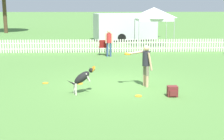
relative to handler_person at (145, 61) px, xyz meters
name	(u,v)px	position (x,y,z in m)	size (l,w,h in m)	color
ground_plane	(117,85)	(-1.01, 0.29, -0.96)	(240.00, 240.00, 0.00)	#4C7A38
handler_person	(145,61)	(0.00, 0.00, 0.00)	(1.03, 0.43, 1.54)	tan
leaping_dog	(83,77)	(-2.27, -0.83, -0.39)	(1.01, 0.52, 0.93)	black
frisbee_near_handler	(138,96)	(-0.40, -1.25, -0.94)	(0.23, 0.23, 0.02)	orange
frisbee_near_dog	(80,83)	(-2.44, 0.51, -0.94)	(0.23, 0.23, 0.02)	orange
frisbee_midfield	(45,83)	(-3.78, 0.64, -0.94)	(0.23, 0.23, 0.02)	orange
backpack_on_grass	(172,91)	(0.72, -1.33, -0.78)	(0.33, 0.29, 0.36)	maroon
picket_fence	(109,46)	(-1.01, 8.52, -0.53)	(27.94, 0.04, 0.84)	silver
folding_chair_blue_left	(103,46)	(-1.44, 7.38, -0.39)	(0.50, 0.52, 0.93)	#333338
canopy_tent_main	(154,14)	(2.32, 11.46, 1.36)	(2.50, 2.50, 2.80)	#B2B2B2
spectator_standing	(109,40)	(-1.09, 6.90, 0.00)	(0.41, 0.27, 1.58)	#334C7A
equipment_trailer	(125,26)	(0.58, 15.19, 0.25)	(5.97, 3.24, 2.27)	silver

